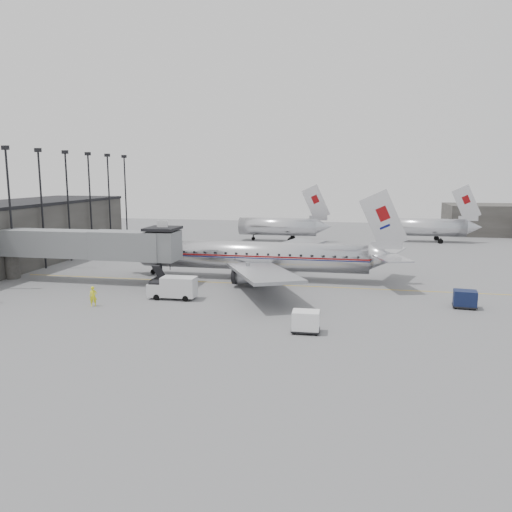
{
  "coord_description": "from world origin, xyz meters",
  "views": [
    {
      "loc": [
        11.28,
        -47.05,
        12.12
      ],
      "look_at": [
        1.03,
        5.76,
        3.2
      ],
      "focal_mm": 35.0,
      "sensor_mm": 36.0,
      "label": 1
    }
  ],
  "objects_px": {
    "airliner": "(258,256)",
    "baggage_cart_white": "(306,321)",
    "baggage_cart_navy": "(465,299)",
    "service_van": "(173,287)",
    "ramp_worker": "(93,296)"
  },
  "relations": [
    {
      "from": "baggage_cart_navy",
      "to": "baggage_cart_white",
      "type": "distance_m",
      "value": 16.75
    },
    {
      "from": "service_van",
      "to": "ramp_worker",
      "type": "relative_size",
      "value": 2.53
    },
    {
      "from": "airliner",
      "to": "baggage_cart_white",
      "type": "xyz_separation_m",
      "value": [
        7.34,
        -19.0,
        -1.75
      ]
    },
    {
      "from": "service_van",
      "to": "ramp_worker",
      "type": "bearing_deg",
      "value": -148.45
    },
    {
      "from": "airliner",
      "to": "ramp_worker",
      "type": "height_order",
      "value": "airliner"
    },
    {
      "from": "ramp_worker",
      "to": "service_van",
      "type": "bearing_deg",
      "value": 6.84
    },
    {
      "from": "baggage_cart_white",
      "to": "ramp_worker",
      "type": "distance_m",
      "value": 20.4
    },
    {
      "from": "baggage_cart_navy",
      "to": "airliner",
      "type": "bearing_deg",
      "value": 162.75
    },
    {
      "from": "baggage_cart_navy",
      "to": "baggage_cart_white",
      "type": "xyz_separation_m",
      "value": [
        -13.56,
        -9.83,
        0.03
      ]
    },
    {
      "from": "airliner",
      "to": "baggage_cart_navy",
      "type": "bearing_deg",
      "value": -23.27
    },
    {
      "from": "airliner",
      "to": "baggage_cart_white",
      "type": "bearing_deg",
      "value": -68.48
    },
    {
      "from": "baggage_cart_white",
      "to": "ramp_worker",
      "type": "bearing_deg",
      "value": 167.3
    },
    {
      "from": "service_van",
      "to": "baggage_cart_white",
      "type": "height_order",
      "value": "service_van"
    },
    {
      "from": "baggage_cart_white",
      "to": "baggage_cart_navy",
      "type": "bearing_deg",
      "value": 34.55
    },
    {
      "from": "airliner",
      "to": "baggage_cart_navy",
      "type": "relative_size",
      "value": 14.8
    }
  ]
}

